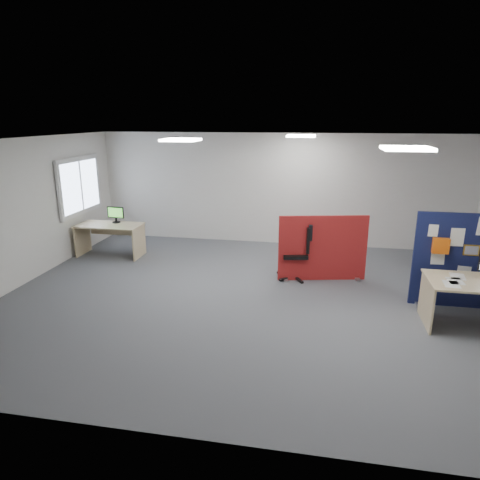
% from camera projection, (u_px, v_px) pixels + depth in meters
% --- Properties ---
extents(floor, '(9.00, 9.00, 0.00)m').
position_uv_depth(floor, '(260.00, 298.00, 7.49)').
color(floor, '#56595E').
rests_on(floor, ground).
extents(ceiling, '(9.00, 7.00, 0.02)m').
position_uv_depth(ceiling, '(262.00, 140.00, 6.74)').
color(ceiling, white).
rests_on(ceiling, wall_back).
extents(wall_back, '(9.00, 0.02, 2.70)m').
position_uv_depth(wall_back, '(280.00, 190.00, 10.42)').
color(wall_back, silver).
rests_on(wall_back, floor).
extents(wall_front, '(9.00, 0.02, 2.70)m').
position_uv_depth(wall_front, '(208.00, 316.00, 3.81)').
color(wall_front, silver).
rests_on(wall_front, floor).
extents(wall_left, '(0.02, 7.00, 2.70)m').
position_uv_depth(wall_left, '(20.00, 213.00, 7.90)').
color(wall_left, silver).
rests_on(wall_left, floor).
extents(window, '(0.06, 1.70, 1.30)m').
position_uv_depth(window, '(80.00, 186.00, 9.73)').
color(window, white).
rests_on(window, wall_left).
extents(ceiling_lights, '(4.10, 4.10, 0.04)m').
position_uv_depth(ceiling_lights, '(286.00, 140.00, 7.32)').
color(ceiling_lights, white).
rests_on(ceiling_lights, ceiling).
extents(navy_divider, '(1.93, 0.30, 1.60)m').
position_uv_depth(navy_divider, '(474.00, 262.00, 6.92)').
color(navy_divider, '#10123C').
rests_on(navy_divider, floor).
extents(red_divider, '(1.67, 0.41, 1.28)m').
position_uv_depth(red_divider, '(323.00, 249.00, 8.18)').
color(red_divider, maroon).
rests_on(red_divider, floor).
extents(second_desk, '(1.44, 0.72, 0.73)m').
position_uv_depth(second_desk, '(111.00, 232.00, 9.70)').
color(second_desk, tan).
rests_on(second_desk, floor).
extents(monitor_second, '(0.40, 0.18, 0.37)m').
position_uv_depth(monitor_second, '(116.00, 214.00, 9.73)').
color(monitor_second, black).
rests_on(monitor_second, second_desk).
extents(office_chair, '(0.72, 0.71, 1.09)m').
position_uv_depth(office_chair, '(301.00, 248.00, 8.26)').
color(office_chair, black).
rests_on(office_chair, floor).
extents(desk_papers, '(1.43, 0.71, 0.00)m').
position_uv_depth(desk_papers, '(476.00, 283.00, 6.22)').
color(desk_papers, white).
rests_on(desk_papers, main_desk).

